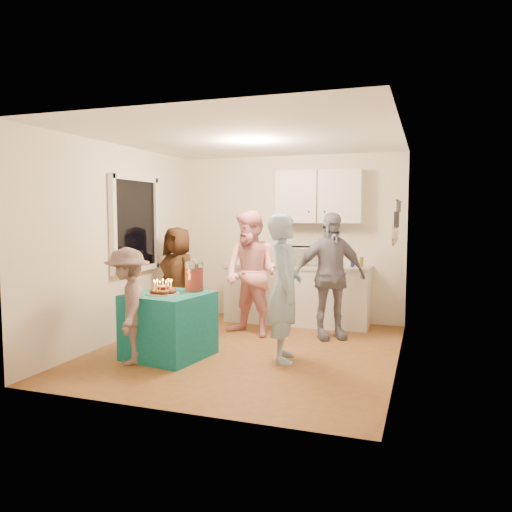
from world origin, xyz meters
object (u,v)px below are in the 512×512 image
(microwave, at_px, (304,256))
(man_birthday, at_px, (284,288))
(counter, at_px, (297,296))
(party_table, at_px, (169,325))
(punch_jar, at_px, (194,277))
(woman_back_right, at_px, (330,276))
(child_near_left, at_px, (128,306))
(woman_back_left, at_px, (178,278))
(woman_back_center, at_px, (251,273))

(microwave, height_order, man_birthday, man_birthday)
(counter, relative_size, party_table, 2.59)
(punch_jar, xyz_separation_m, woman_back_right, (1.41, 1.25, -0.07))
(counter, bearing_deg, man_birthday, -79.86)
(party_table, relative_size, punch_jar, 2.50)
(man_birthday, bearing_deg, party_table, 85.88)
(party_table, xyz_separation_m, child_near_left, (-0.31, -0.37, 0.28))
(punch_jar, height_order, child_near_left, child_near_left)
(party_table, xyz_separation_m, woman_back_right, (1.63, 1.50, 0.48))
(man_birthday, xyz_separation_m, woman_back_left, (-1.95, 1.10, -0.10))
(man_birthday, bearing_deg, microwave, -9.87)
(counter, bearing_deg, woman_back_center, -113.04)
(woman_back_left, bearing_deg, child_near_left, -54.99)
(punch_jar, bearing_deg, microwave, 66.45)
(counter, xyz_separation_m, woman_back_left, (-1.60, -0.85, 0.32))
(woman_back_left, bearing_deg, woman_back_right, 27.83)
(woman_back_right, height_order, child_near_left, woman_back_right)
(man_birthday, distance_m, woman_back_left, 2.24)
(woman_back_left, distance_m, woman_back_center, 1.21)
(counter, xyz_separation_m, party_table, (-0.98, -2.25, -0.05))
(party_table, xyz_separation_m, man_birthday, (1.33, 0.30, 0.47))
(man_birthday, bearing_deg, woman_back_center, 20.25)
(woman_back_right, bearing_deg, microwave, 95.95)
(woman_back_center, xyz_separation_m, child_near_left, (-0.89, -1.66, -0.21))
(woman_back_center, bearing_deg, woman_back_left, -166.10)
(punch_jar, distance_m, man_birthday, 1.12)
(counter, relative_size, child_near_left, 1.67)
(microwave, distance_m, woman_back_left, 1.93)
(man_birthday, xyz_separation_m, woman_back_right, (0.30, 1.20, 0.01))
(woman_back_center, relative_size, woman_back_right, 1.02)
(party_table, xyz_separation_m, punch_jar, (0.22, 0.25, 0.55))
(party_table, xyz_separation_m, woman_back_left, (-0.62, 1.40, 0.37))
(punch_jar, relative_size, woman_back_center, 0.20)
(woman_back_left, height_order, woman_back_right, woman_back_right)
(child_near_left, bearing_deg, woman_back_right, 99.92)
(woman_back_right, bearing_deg, woman_back_left, 152.69)
(microwave, distance_m, punch_jar, 2.19)
(punch_jar, bearing_deg, party_table, -131.13)
(counter, distance_m, microwave, 0.63)
(woman_back_right, bearing_deg, child_near_left, -166.04)
(microwave, xyz_separation_m, woman_back_right, (0.54, -0.75, -0.19))
(child_near_left, bearing_deg, party_table, 105.59)
(woman_back_left, distance_m, child_near_left, 1.79)
(party_table, bearing_deg, woman_back_right, 42.66)
(child_near_left, bearing_deg, microwave, 117.84)
(man_birthday, relative_size, woman_back_center, 0.97)
(punch_jar, height_order, woman_back_center, woman_back_center)
(woman_back_left, bearing_deg, punch_jar, -28.82)
(counter, bearing_deg, woman_back_right, -49.09)
(counter, distance_m, woman_back_left, 1.84)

